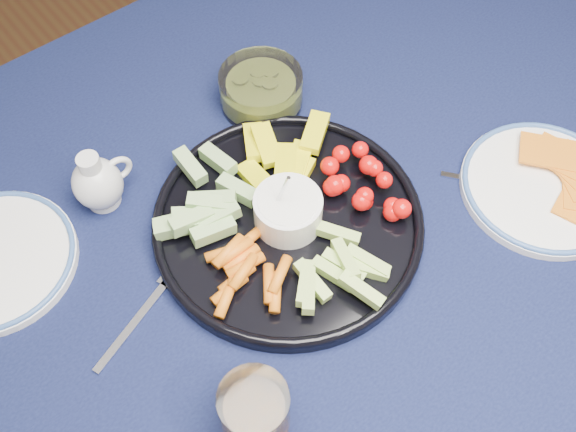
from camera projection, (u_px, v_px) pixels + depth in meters
dining_table at (278, 241)px, 1.02m from camera, size 1.67×1.07×0.75m
crudite_platter at (286, 219)px, 0.91m from camera, size 0.39×0.39×0.12m
creamer_pitcher at (98, 183)px, 0.92m from camera, size 0.09×0.07×0.10m
pickle_bowl at (261, 91)px, 1.03m from camera, size 0.13×0.13×0.06m
cheese_plate at (544, 185)px, 0.95m from camera, size 0.24×0.24×0.03m
juice_tumbler at (255, 413)px, 0.74m from camera, size 0.08×0.08×0.10m
fork_left at (147, 307)px, 0.85m from camera, size 0.17×0.08×0.00m
fork_right at (499, 185)px, 0.96m from camera, size 0.10×0.13×0.00m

